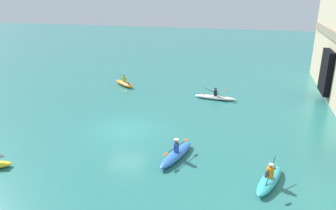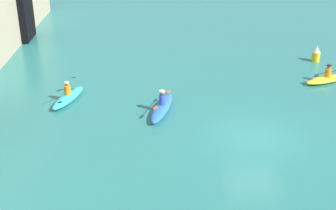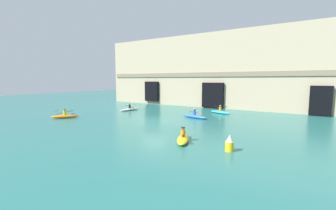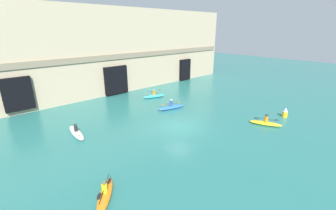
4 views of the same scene
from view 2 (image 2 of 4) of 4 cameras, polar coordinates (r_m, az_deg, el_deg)
ground_plane at (r=21.45m, az=10.60°, el=-4.01°), size 120.00×120.00×0.00m
kayak_cyan at (r=25.13m, az=-12.08°, el=0.97°), size 3.13×1.66×1.11m
kayak_yellow at (r=28.53m, az=18.83°, el=3.07°), size 1.93×3.03×1.06m
kayak_blue at (r=23.42m, az=-0.73°, el=-0.27°), size 3.51×1.53×1.15m
marker_buoy at (r=31.70m, az=17.61°, el=5.94°), size 0.52×0.52×1.07m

